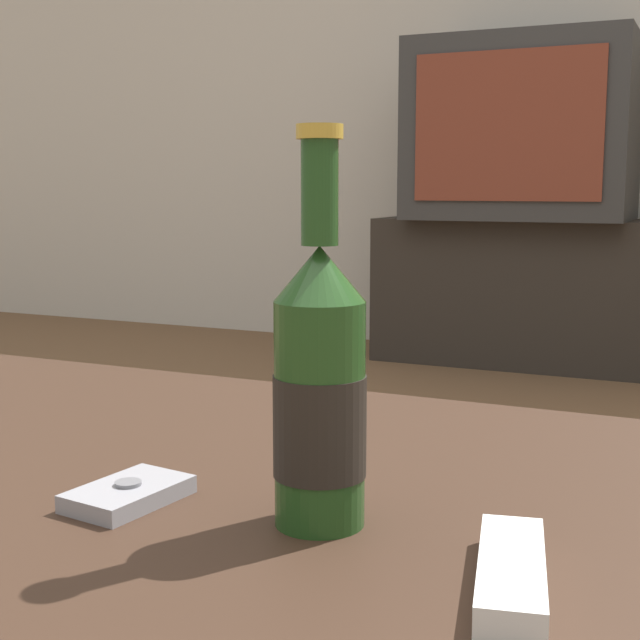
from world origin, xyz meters
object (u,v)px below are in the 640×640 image
at_px(beer_bottle, 320,388).
at_px(tv_stand, 519,292).
at_px(television, 524,131).
at_px(remote_control, 511,573).
at_px(cell_phone, 126,493).

bearing_deg(beer_bottle, tv_stand, 98.96).
distance_m(television, remote_control, 2.94).
xyz_separation_m(tv_stand, television, (-0.00, -0.00, 0.60)).
xyz_separation_m(television, beer_bottle, (0.44, -2.80, -0.34)).
relative_size(tv_stand, television, 1.35).
relative_size(television, beer_bottle, 2.76).
distance_m(cell_phone, remote_control, 0.31).
distance_m(tv_stand, remote_control, 2.91).
bearing_deg(tv_stand, remote_control, -78.27).
xyz_separation_m(television, cell_phone, (0.29, -2.82, -0.44)).
distance_m(beer_bottle, remote_control, 0.18).
bearing_deg(tv_stand, cell_phone, -84.20).
bearing_deg(remote_control, television, 89.84).
relative_size(television, remote_control, 5.39).
bearing_deg(television, tv_stand, 90.00).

